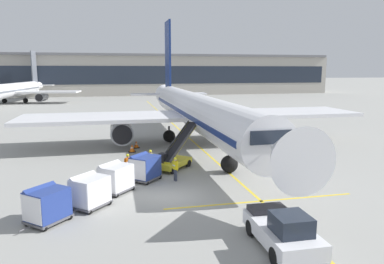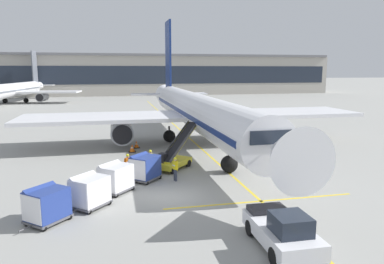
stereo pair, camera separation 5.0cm
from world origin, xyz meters
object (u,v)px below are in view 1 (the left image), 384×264
(safety_cone_wingtip, at_px, (132,148))
(distant_airplane, at_px, (13,90))
(ground_crew_by_loader, at_px, (128,164))
(ground_crew_by_carts, at_px, (150,159))
(pushback_tug, at_px, (283,230))
(ground_crew_marshaller, at_px, (175,167))
(parked_airplane, at_px, (195,111))
(baggage_cart_lead, at_px, (145,167))
(safety_cone_engine_keepout, at_px, (136,144))
(baggage_cart_fourth, at_px, (47,204))
(baggage_cart_second, at_px, (115,177))
(belt_loader, at_px, (174,157))
(baggage_cart_third, at_px, (89,191))

(safety_cone_wingtip, relative_size, distant_airplane, 0.02)
(ground_crew_by_loader, xyz_separation_m, ground_crew_by_carts, (1.78, 1.02, 0.00))
(pushback_tug, bearing_deg, ground_crew_marshaller, 105.49)
(parked_airplane, distance_m, baggage_cart_lead, 14.17)
(safety_cone_engine_keepout, bearing_deg, pushback_tug, -77.57)
(baggage_cart_fourth, bearing_deg, ground_crew_by_carts, 53.12)
(ground_crew_by_carts, height_order, safety_cone_wingtip, ground_crew_by_carts)
(ground_crew_marshaller, bearing_deg, pushback_tug, -74.51)
(baggage_cart_second, height_order, safety_cone_wingtip, baggage_cart_second)
(belt_loader, bearing_deg, parked_airplane, 67.72)
(parked_airplane, distance_m, distant_airplane, 62.97)
(parked_airplane, relative_size, baggage_cart_third, 17.62)
(baggage_cart_fourth, bearing_deg, baggage_cart_second, 49.03)
(safety_cone_engine_keepout, bearing_deg, baggage_cart_third, -103.28)
(baggage_cart_second, distance_m, ground_crew_marshaller, 4.45)
(baggage_cart_fourth, bearing_deg, ground_crew_by_loader, 58.55)
(safety_cone_wingtip, bearing_deg, safety_cone_engine_keepout, 73.99)
(baggage_cart_lead, bearing_deg, baggage_cart_fourth, -132.29)
(ground_crew_marshaller, height_order, distant_airplane, distant_airplane)
(pushback_tug, bearing_deg, ground_crew_by_loader, 116.63)
(baggage_cart_third, height_order, ground_crew_marshaller, baggage_cart_third)
(baggage_cart_second, bearing_deg, safety_cone_wingtip, 81.64)
(baggage_cart_fourth, relative_size, ground_crew_by_carts, 1.48)
(ground_crew_by_carts, relative_size, safety_cone_engine_keepout, 2.44)
(baggage_cart_third, bearing_deg, safety_cone_engine_keepout, 76.72)
(baggage_cart_lead, relative_size, safety_cone_wingtip, 3.43)
(baggage_cart_third, bearing_deg, baggage_cart_fourth, -140.25)
(parked_airplane, relative_size, distant_airplane, 1.17)
(baggage_cart_lead, xyz_separation_m, ground_crew_by_carts, (0.64, 2.16, -0.00))
(baggage_cart_third, xyz_separation_m, safety_cone_engine_keepout, (3.68, 15.60, -0.65))
(belt_loader, relative_size, baggage_cart_fourth, 1.78)
(baggage_cart_fourth, relative_size, safety_cone_engine_keepout, 3.61)
(baggage_cart_second, distance_m, baggage_cart_fourth, 5.36)
(baggage_cart_lead, bearing_deg, baggage_cart_second, -134.69)
(baggage_cart_lead, distance_m, pushback_tug, 12.35)
(ground_crew_marshaller, bearing_deg, baggage_cart_second, -160.21)
(ground_crew_marshaller, bearing_deg, safety_cone_wingtip, 104.19)
(baggage_cart_lead, distance_m, safety_cone_wingtip, 9.36)
(baggage_cart_fourth, distance_m, ground_crew_by_loader, 8.52)
(safety_cone_wingtip, bearing_deg, baggage_cart_third, -102.91)
(ground_crew_marshaller, height_order, safety_cone_wingtip, ground_crew_marshaller)
(belt_loader, distance_m, pushback_tug, 14.24)
(safety_cone_engine_keepout, height_order, safety_cone_wingtip, safety_cone_wingtip)
(parked_airplane, bearing_deg, safety_cone_engine_keepout, -169.67)
(baggage_cart_lead, relative_size, ground_crew_marshaller, 1.48)
(parked_airplane, bearing_deg, baggage_cart_third, -121.01)
(pushback_tug, height_order, distant_airplane, distant_airplane)
(baggage_cart_lead, bearing_deg, belt_loader, 46.55)
(parked_airplane, bearing_deg, safety_cone_wingtip, -156.63)
(distant_airplane, bearing_deg, ground_crew_by_loader, -70.25)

